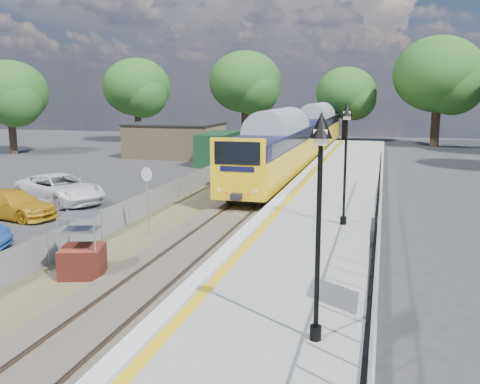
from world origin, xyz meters
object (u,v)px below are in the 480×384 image
at_px(victorian_lamp_north, 346,135).
at_px(car_white, 60,189).
at_px(brick_plinth, 82,247).
at_px(car_yellow, 13,204).
at_px(train, 302,135).
at_px(victorian_lamp_south, 320,175).
at_px(speed_sign, 147,189).

bearing_deg(victorian_lamp_north, car_white, 163.46).
relative_size(brick_plinth, car_yellow, 0.46).
bearing_deg(car_white, train, -3.20).
relative_size(car_yellow, car_white, 0.82).
relative_size(victorian_lamp_south, car_yellow, 1.01).
distance_m(victorian_lamp_south, car_white, 21.57).
bearing_deg(victorian_lamp_south, car_yellow, 145.26).
distance_m(victorian_lamp_north, train, 25.13).
height_order(victorian_lamp_north, car_yellow, victorian_lamp_north).
bearing_deg(brick_plinth, train, 85.26).
height_order(train, car_yellow, train).
height_order(brick_plinth, car_white, brick_plinth).
relative_size(victorian_lamp_north, speed_sign, 1.60).
xyz_separation_m(train, speed_sign, (-2.57, -24.98, -0.37)).
xyz_separation_m(car_yellow, car_white, (0.11, 3.71, 0.11)).
xyz_separation_m(victorian_lamp_south, car_white, (-15.53, 14.55, -3.52)).
xyz_separation_m(train, car_yellow, (-10.14, -23.65, -1.68)).
distance_m(train, car_yellow, 25.78).
relative_size(train, speed_sign, 14.17).
relative_size(victorian_lamp_north, brick_plinth, 2.18).
xyz_separation_m(victorian_lamp_north, car_white, (-15.33, 4.55, -3.52)).
bearing_deg(speed_sign, brick_plinth, -70.98).
xyz_separation_m(speed_sign, car_yellow, (-7.56, 1.33, -1.31)).
bearing_deg(brick_plinth, speed_sign, 90.82).
bearing_deg(victorian_lamp_south, brick_plinth, 151.42).
distance_m(victorian_lamp_south, train, 34.98).
xyz_separation_m(train, car_white, (-10.03, -19.94, -1.57)).
xyz_separation_m(victorian_lamp_north, speed_sign, (-7.87, -0.49, -2.33)).
xyz_separation_m(victorian_lamp_south, speed_sign, (-8.07, 9.51, -2.33)).
distance_m(brick_plinth, speed_sign, 5.24).
bearing_deg(victorian_lamp_north, victorian_lamp_south, -88.85).
relative_size(brick_plinth, car_white, 0.38).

